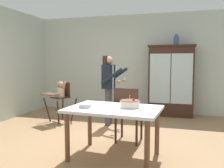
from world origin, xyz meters
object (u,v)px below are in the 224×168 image
object	(u,v)px
birthday_cake	(130,104)
serving_bowl	(85,106)
dining_chair_far_side	(127,111)
high_chair_with_toddler	(60,94)
china_cabinet	(171,81)
dining_table	(114,115)
adult_person	(109,82)
ceramic_vase	(176,40)

from	to	relation	value
birthday_cake	serving_bowl	size ratio (longest dim) A/B	1.56
birthday_cake	dining_chair_far_side	size ratio (longest dim) A/B	0.29
high_chair_with_toddler	dining_chair_far_side	distance (m)	2.10
china_cabinet	dining_table	size ratio (longest dim) A/B	1.33
dining_table	serving_bowl	bearing A→B (deg)	-164.78
dining_table	birthday_cake	world-z (taller)	birthday_cake
serving_bowl	high_chair_with_toddler	bearing A→B (deg)	127.27
adult_person	dining_table	bearing A→B (deg)	-158.51
birthday_cake	dining_chair_far_side	bearing A→B (deg)	105.41
china_cabinet	ceramic_vase	bearing A→B (deg)	1.99
birthday_cake	serving_bowl	xyz separation A→B (m)	(-0.62, -0.18, -0.03)
dining_table	dining_chair_far_side	world-z (taller)	dining_chair_far_side
ceramic_vase	dining_chair_far_side	world-z (taller)	ceramic_vase
adult_person	dining_table	xyz separation A→B (m)	(0.60, -1.74, -0.33)
dining_table	birthday_cake	size ratio (longest dim) A/B	4.91
dining_table	birthday_cake	bearing A→B (deg)	17.99
high_chair_with_toddler	birthday_cake	size ratio (longest dim) A/B	3.39
china_cabinet	dining_chair_far_side	size ratio (longest dim) A/B	1.90
dining_chair_far_side	dining_table	bearing A→B (deg)	88.98
china_cabinet	dining_table	world-z (taller)	china_cabinet
serving_bowl	dining_chair_far_side	xyz separation A→B (m)	(0.46, 0.78, -0.21)
china_cabinet	high_chair_with_toddler	world-z (taller)	china_cabinet
ceramic_vase	serving_bowl	xyz separation A→B (m)	(-1.19, -3.16, -1.18)
ceramic_vase	high_chair_with_toddler	distance (m)	3.17
high_chair_with_toddler	adult_person	xyz separation A→B (m)	(1.17, 0.04, 0.31)
adult_person	serving_bowl	xyz separation A→B (m)	(0.20, -1.85, -0.20)
adult_person	birthday_cake	xyz separation A→B (m)	(0.82, -1.67, -0.17)
ceramic_vase	serving_bowl	world-z (taller)	ceramic_vase
ceramic_vase	birthday_cake	size ratio (longest dim) A/B	0.96
high_chair_with_toddler	dining_table	size ratio (longest dim) A/B	0.69
ceramic_vase	serving_bowl	bearing A→B (deg)	-110.69
ceramic_vase	adult_person	size ratio (longest dim) A/B	0.18
high_chair_with_toddler	adult_person	distance (m)	1.22
high_chair_with_toddler	dining_table	world-z (taller)	high_chair_with_toddler
china_cabinet	birthday_cake	size ratio (longest dim) A/B	6.52
birthday_cake	china_cabinet	bearing A→B (deg)	81.10
ceramic_vase	dining_table	size ratio (longest dim) A/B	0.20
dining_chair_far_side	adult_person	bearing A→B (deg)	-55.10
adult_person	birthday_cake	size ratio (longest dim) A/B	5.47
adult_person	serving_bowl	size ratio (longest dim) A/B	8.50
dining_chair_far_side	high_chair_with_toddler	bearing A→B (deg)	-25.85
serving_bowl	dining_chair_far_side	distance (m)	0.92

